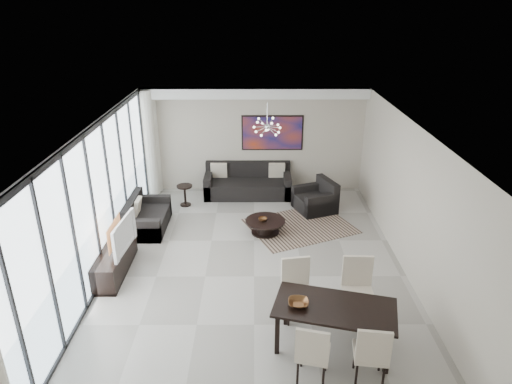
{
  "coord_description": "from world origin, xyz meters",
  "views": [
    {
      "loc": [
        0.01,
        -7.58,
        5.02
      ],
      "look_at": [
        0.04,
        1.3,
        1.25
      ],
      "focal_mm": 32.0,
      "sensor_mm": 36.0,
      "label": 1
    }
  ],
  "objects_px": {
    "sofa_main": "(248,185)",
    "coffee_table": "(265,226)",
    "tv_console": "(114,260)",
    "dining_table": "(335,311)",
    "television": "(119,235)"
  },
  "relations": [
    {
      "from": "tv_console",
      "to": "dining_table",
      "type": "xyz_separation_m",
      "value": [
        3.98,
        -2.14,
        0.41
      ]
    },
    {
      "from": "sofa_main",
      "to": "dining_table",
      "type": "height_order",
      "value": "sofa_main"
    },
    {
      "from": "coffee_table",
      "to": "sofa_main",
      "type": "bearing_deg",
      "value": 100.79
    },
    {
      "from": "coffee_table",
      "to": "sofa_main",
      "type": "xyz_separation_m",
      "value": [
        -0.43,
        2.26,
        0.11
      ]
    },
    {
      "from": "sofa_main",
      "to": "dining_table",
      "type": "relative_size",
      "value": 1.18
    },
    {
      "from": "coffee_table",
      "to": "dining_table",
      "type": "distance_m",
      "value": 3.92
    },
    {
      "from": "sofa_main",
      "to": "television",
      "type": "relative_size",
      "value": 2.1
    },
    {
      "from": "sofa_main",
      "to": "dining_table",
      "type": "xyz_separation_m",
      "value": [
        1.39,
        -6.03,
        0.38
      ]
    },
    {
      "from": "sofa_main",
      "to": "tv_console",
      "type": "height_order",
      "value": "sofa_main"
    },
    {
      "from": "sofa_main",
      "to": "coffee_table",
      "type": "bearing_deg",
      "value": -79.21
    },
    {
      "from": "coffee_table",
      "to": "tv_console",
      "type": "xyz_separation_m",
      "value": [
        -3.02,
        -1.63,
        0.08
      ]
    },
    {
      "from": "coffee_table",
      "to": "sofa_main",
      "type": "distance_m",
      "value": 2.3
    },
    {
      "from": "coffee_table",
      "to": "television",
      "type": "relative_size",
      "value": 0.83
    },
    {
      "from": "sofa_main",
      "to": "tv_console",
      "type": "xyz_separation_m",
      "value": [
        -2.59,
        -3.89,
        -0.03
      ]
    },
    {
      "from": "tv_console",
      "to": "dining_table",
      "type": "distance_m",
      "value": 4.54
    }
  ]
}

